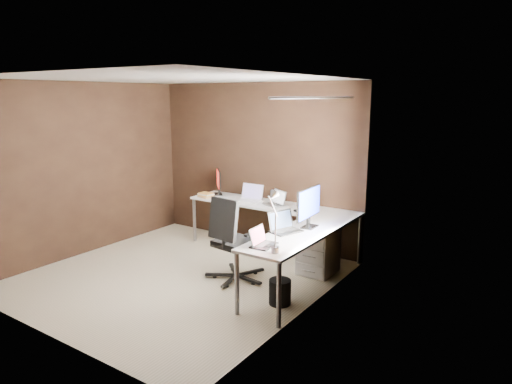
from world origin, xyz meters
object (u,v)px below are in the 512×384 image
drawer_pedestal (318,251)px  laptop_black_big (284,227)px  monitor_left (219,181)px  laptop_white (250,197)px  laptop_black_small (262,242)px  book_stack (206,195)px  desk_lamp (273,213)px  wastebasket (280,292)px  laptop_silver (276,202)px  monitor_right (309,205)px  office_chair (234,256)px

drawer_pedestal → laptop_black_big: 0.88m
drawer_pedestal → monitor_left: (-2.02, 0.45, 0.66)m
laptop_white → laptop_black_small: 2.13m
drawer_pedestal → monitor_left: bearing=167.3°
book_stack → desk_lamp: desk_lamp is taller
laptop_black_small → book_stack: (-2.02, 1.48, -0.01)m
laptop_black_big → book_stack: bearing=84.0°
desk_lamp → wastebasket: desk_lamp is taller
drawer_pedestal → laptop_silver: bearing=158.8°
monitor_right → wastebasket: size_ratio=2.11×
laptop_white → desk_lamp: 2.31m
laptop_white → laptop_black_small: laptop_white is taller
monitor_left → laptop_silver: size_ratio=1.01×
desk_lamp → laptop_black_small: bearing=142.1°
laptop_black_big → laptop_black_small: size_ratio=1.35×
monitor_left → laptop_black_big: monitor_left is taller
laptop_black_small → wastebasket: 0.68m
laptop_black_small → desk_lamp: desk_lamp is taller
monitor_left → office_chair: 1.89m
laptop_black_big → wastebasket: bearing=-135.9°
monitor_right → laptop_black_big: bearing=150.1°
monitor_right → drawer_pedestal: bearing=4.5°
monitor_left → monitor_right: bearing=24.7°
laptop_black_small → desk_lamp: 0.39m
laptop_black_big → office_chair: bearing=116.7°
monitor_left → laptop_black_big: size_ratio=0.96×
monitor_left → laptop_silver: (1.15, -0.12, -0.18)m
book_stack → desk_lamp: bearing=-35.0°
monitor_right → desk_lamp: size_ratio=0.96×
monitor_left → book_stack: size_ratio=1.52×
monitor_left → office_chair: size_ratio=0.37×
laptop_silver → laptop_black_big: bearing=-27.7°
monitor_left → wastebasket: monitor_left is taller
book_stack → wastebasket: (2.12, -1.27, -0.62)m
drawer_pedestal → desk_lamp: size_ratio=0.95×
laptop_black_big → book_stack: laptop_black_big is taller
book_stack → drawer_pedestal: bearing=-4.9°
drawer_pedestal → laptop_black_small: bearing=-91.8°
monitor_right → laptop_white: size_ratio=1.59×
drawer_pedestal → book_stack: size_ratio=2.27×
monitor_left → wastebasket: bearing=10.8°
office_chair → desk_lamp: bearing=-24.0°
laptop_silver → book_stack: laptop_silver is taller
book_stack → wastebasket: size_ratio=0.92×
book_stack → monitor_left: bearing=82.9°
monitor_right → book_stack: size_ratio=2.28×
monitor_right → book_stack: 2.20m
laptop_black_big → wastebasket: laptop_black_big is taller
monitor_right → laptop_black_small: (-0.09, -0.90, -0.23)m
office_chair → laptop_black_big: bearing=14.6°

